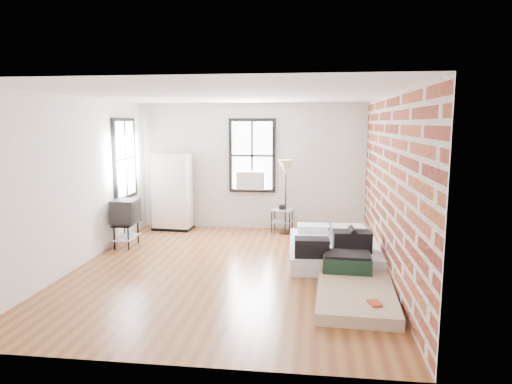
# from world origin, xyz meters

# --- Properties ---
(ground) EXTENTS (6.00, 6.00, 0.00)m
(ground) POSITION_xyz_m (0.00, 0.00, 0.00)
(ground) COLOR brown
(ground) RESTS_ON ground
(room_shell) EXTENTS (5.02, 6.02, 2.80)m
(room_shell) POSITION_xyz_m (0.23, 0.36, 1.74)
(room_shell) COLOR silver
(room_shell) RESTS_ON ground
(mattress_main) EXTENTS (1.67, 2.20, 0.68)m
(mattress_main) POSITION_xyz_m (1.75, 0.82, 0.19)
(mattress_main) COLOR white
(mattress_main) RESTS_ON ground
(mattress_bare) EXTENTS (1.12, 2.00, 0.42)m
(mattress_bare) POSITION_xyz_m (1.93, -0.82, 0.13)
(mattress_bare) COLOR tan
(mattress_bare) RESTS_ON ground
(wardrobe) EXTENTS (0.89, 0.55, 1.70)m
(wardrobe) POSITION_xyz_m (-1.75, 2.65, 0.85)
(wardrobe) COLOR black
(wardrobe) RESTS_ON ground
(side_table) EXTENTS (0.49, 0.42, 0.59)m
(side_table) POSITION_xyz_m (0.69, 2.72, 0.39)
(side_table) COLOR black
(side_table) RESTS_ON ground
(floor_lamp) EXTENTS (0.34, 0.34, 1.60)m
(floor_lamp) POSITION_xyz_m (0.77, 2.57, 1.36)
(floor_lamp) COLOR black
(floor_lamp) RESTS_ON ground
(tv_stand) EXTENTS (0.48, 0.66, 0.92)m
(tv_stand) POSITION_xyz_m (-2.21, 1.16, 0.65)
(tv_stand) COLOR black
(tv_stand) RESTS_ON ground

